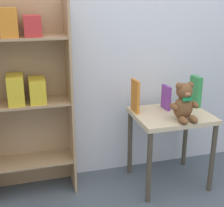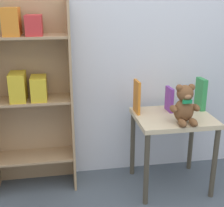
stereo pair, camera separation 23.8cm
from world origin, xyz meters
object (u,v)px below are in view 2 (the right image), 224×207
object	(u,v)px
teddy_bear	(185,105)
book_standing_green	(201,94)
bookshelf_side	(29,87)
display_table	(173,127)
book_standing_orange	(137,97)
book_standing_purple	(169,99)

from	to	relation	value
teddy_bear	book_standing_green	distance (m)	0.36
bookshelf_side	book_standing_green	size ratio (longest dim) A/B	5.80
display_table	book_standing_orange	size ratio (longest dim) A/B	2.34
teddy_bear	book_standing_purple	distance (m)	0.26
teddy_bear	book_standing_purple	xyz separation A→B (m)	(-0.02, 0.26, -0.03)
book_standing_orange	teddy_bear	bearing A→B (deg)	-43.76
book_standing_orange	book_standing_green	size ratio (longest dim) A/B	1.02
book_standing_orange	bookshelf_side	bearing A→B (deg)	171.41
book_standing_purple	teddy_bear	bearing A→B (deg)	-87.18
display_table	book_standing_orange	world-z (taller)	book_standing_orange
bookshelf_side	display_table	world-z (taller)	bookshelf_side
book_standing_orange	book_standing_purple	bearing A→B (deg)	-3.28
bookshelf_side	display_table	bearing A→B (deg)	-10.77
display_table	book_standing_orange	distance (m)	0.37
bookshelf_side	display_table	size ratio (longest dim) A/B	2.42
teddy_bear	bookshelf_side	bearing A→B (deg)	162.63
book_standing_green	book_standing_purple	bearing A→B (deg)	177.68
bookshelf_side	book_standing_purple	size ratio (longest dim) A/B	7.58
teddy_bear	book_standing_orange	distance (m)	0.39
bookshelf_side	teddy_bear	bearing A→B (deg)	-17.37
bookshelf_side	book_standing_green	distance (m)	1.38
bookshelf_side	book_standing_green	world-z (taller)	bookshelf_side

